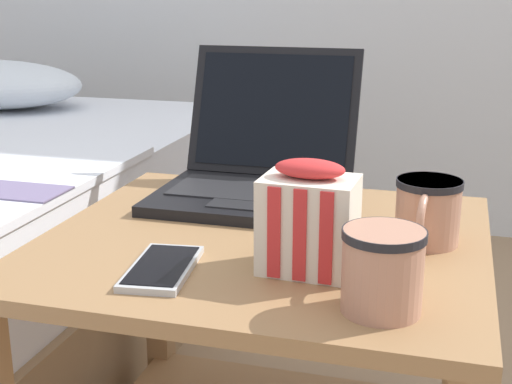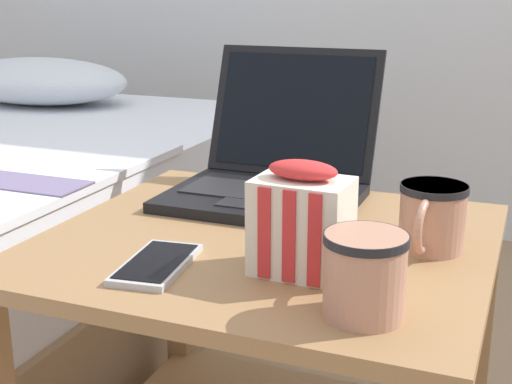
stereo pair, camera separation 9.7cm
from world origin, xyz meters
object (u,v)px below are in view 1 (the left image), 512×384
(mug_front_right, at_px, (382,265))
(snack_bag, at_px, (309,221))
(mug_front_left, at_px, (428,209))
(cell_phone, at_px, (162,268))
(laptop, at_px, (257,168))

(mug_front_right, bearing_deg, snack_bag, 138.40)
(mug_front_left, relative_size, snack_bag, 0.91)
(mug_front_left, bearing_deg, cell_phone, -148.23)
(mug_front_left, xyz_separation_m, cell_phone, (-0.32, -0.20, -0.05))
(laptop, relative_size, cell_phone, 2.09)
(snack_bag, xyz_separation_m, cell_phone, (-0.18, -0.06, -0.06))
(laptop, height_order, cell_phone, laptop)
(mug_front_right, relative_size, cell_phone, 0.83)
(laptop, height_order, snack_bag, laptop)
(mug_front_left, xyz_separation_m, mug_front_right, (-0.04, -0.23, 0.00))
(snack_bag, bearing_deg, mug_front_right, -41.60)
(mug_front_right, distance_m, snack_bag, 0.14)
(snack_bag, bearing_deg, mug_front_left, 45.29)
(laptop, relative_size, mug_front_left, 2.48)
(laptop, relative_size, mug_front_right, 2.53)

